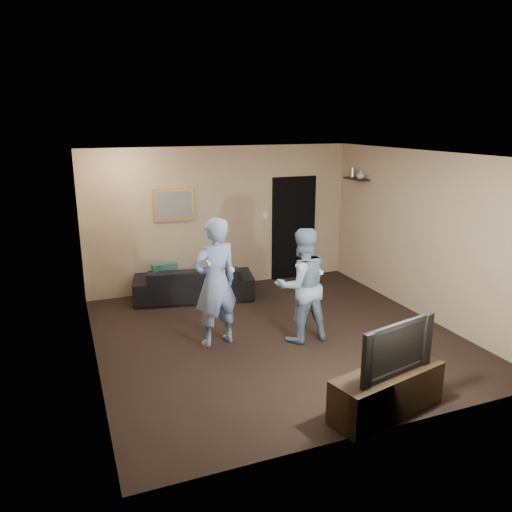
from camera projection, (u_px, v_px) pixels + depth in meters
name	position (u px, v px, depth m)	size (l,w,h in m)	color
ground	(276.00, 336.00, 7.29)	(5.00, 5.00, 0.00)	black
ceiling	(278.00, 155.00, 6.60)	(5.00, 5.00, 0.04)	silver
wall_back	(222.00, 218.00, 9.19)	(5.00, 0.04, 2.60)	tan
wall_front	(384.00, 312.00, 4.70)	(5.00, 0.04, 2.60)	tan
wall_left	(89.00, 269.00, 6.06)	(0.04, 5.00, 2.60)	tan
wall_right	(422.00, 235.00, 7.83)	(0.04, 5.00, 2.60)	tan
sofa	(194.00, 282.00, 8.73)	(2.05, 0.80, 0.60)	black
throw_pillow	(165.00, 275.00, 8.51)	(0.43, 0.14, 0.43)	#17463B
painting_frame	(173.00, 205.00, 8.77)	(0.72, 0.05, 0.57)	olive
painting_canvas	(174.00, 205.00, 8.74)	(0.62, 0.01, 0.47)	slate
doorway	(294.00, 228.00, 9.75)	(0.90, 0.06, 2.00)	black
light_switch	(265.00, 215.00, 9.46)	(0.08, 0.02, 0.12)	silver
wall_shelf	(356.00, 179.00, 9.22)	(0.20, 0.60, 0.03)	black
shelf_vase	(361.00, 174.00, 9.06)	(0.15, 0.15, 0.16)	#B8B9BE
shelf_figurine	(352.00, 172.00, 9.32)	(0.06, 0.06, 0.18)	silver
tv_console	(387.00, 392.00, 5.31)	(1.34, 0.43, 0.48)	black
television	(391.00, 346.00, 5.16)	(1.02, 0.13, 0.59)	black
wii_player_left	(216.00, 282.00, 6.80)	(0.73, 0.57, 1.80)	#7B9DD5
wii_player_right	(302.00, 285.00, 6.96)	(0.80, 0.62, 1.63)	#7B98B3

